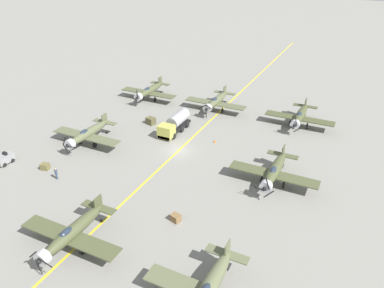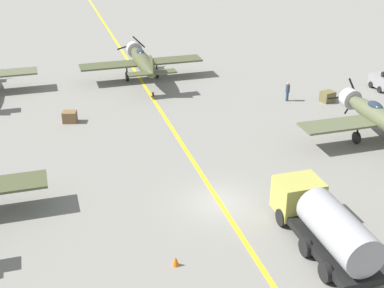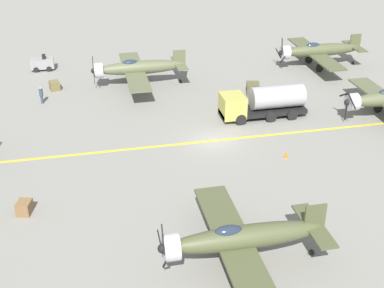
# 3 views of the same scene
# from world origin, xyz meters

# --- Properties ---
(ground_plane) EXTENTS (400.00, 400.00, 0.00)m
(ground_plane) POSITION_xyz_m (0.00, 0.00, 0.00)
(ground_plane) COLOR gray
(taxiway_stripe) EXTENTS (0.30, 160.00, 0.01)m
(taxiway_stripe) POSITION_xyz_m (0.00, 0.00, 0.00)
(taxiway_stripe) COLOR yellow
(taxiway_stripe) RESTS_ON ground
(airplane_near_right) EXTENTS (12.00, 9.98, 3.78)m
(airplane_near_right) POSITION_xyz_m (15.47, -16.39, 2.01)
(airplane_near_right) COLOR #4F5436
(airplane_near_right) RESTS_ON ground
(airplane_mid_left) EXTENTS (12.00, 9.98, 3.73)m
(airplane_mid_left) POSITION_xyz_m (-15.86, 2.46, 2.01)
(airplane_mid_left) COLOR #4A4F31
(airplane_mid_left) RESTS_ON ground
(airplane_mid_right) EXTENTS (12.00, 9.98, 3.65)m
(airplane_mid_right) POSITION_xyz_m (13.99, 4.65, 2.01)
(airplane_mid_right) COLOR #5A5F40
(airplane_mid_right) RESTS_ON ground
(fuel_tanker) EXTENTS (2.68, 8.00, 2.98)m
(fuel_tanker) POSITION_xyz_m (3.73, -5.68, 1.51)
(fuel_tanker) COLOR black
(fuel_tanker) RESTS_ON ground
(tow_tractor) EXTENTS (1.57, 2.60, 1.79)m
(tow_tractor) POSITION_xyz_m (21.30, 14.71, 0.79)
(tow_tractor) COLOR gray
(tow_tractor) RESTS_ON ground
(ground_crew_walking) EXTENTS (0.37, 0.37, 1.72)m
(ground_crew_walking) POSITION_xyz_m (11.40, 14.52, 0.94)
(ground_crew_walking) COLOR #334256
(ground_crew_walking) RESTS_ON ground
(supply_crate_by_tanker) EXTENTS (1.29, 1.17, 0.91)m
(supply_crate_by_tanker) POSITION_xyz_m (-7.62, 15.12, 0.45)
(supply_crate_by_tanker) COLOR brown
(supply_crate_by_tanker) RESTS_ON ground
(supply_crate_mid_lane) EXTENTS (1.31, 1.17, 0.94)m
(supply_crate_mid_lane) POSITION_xyz_m (14.77, 13.33, 0.47)
(supply_crate_mid_lane) COLOR brown
(supply_crate_mid_lane) RESTS_ON ground
(supply_crate_outboard) EXTENTS (1.77, 1.59, 1.25)m
(supply_crate_outboard) POSITION_xyz_m (9.08, -6.50, 0.63)
(supply_crate_outboard) COLOR brown
(supply_crate_outboard) RESTS_ON ground
(traffic_cone) EXTENTS (0.36, 0.36, 0.55)m
(traffic_cone) POSITION_xyz_m (-4.09, -5.03, 0.28)
(traffic_cone) COLOR orange
(traffic_cone) RESTS_ON ground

